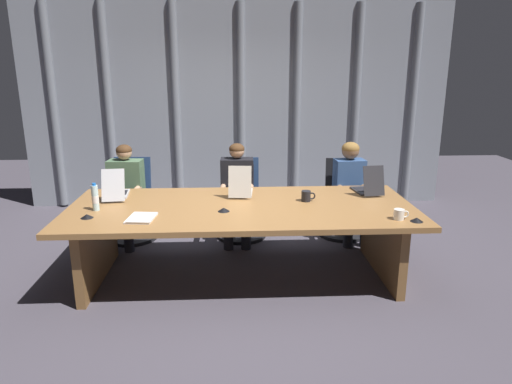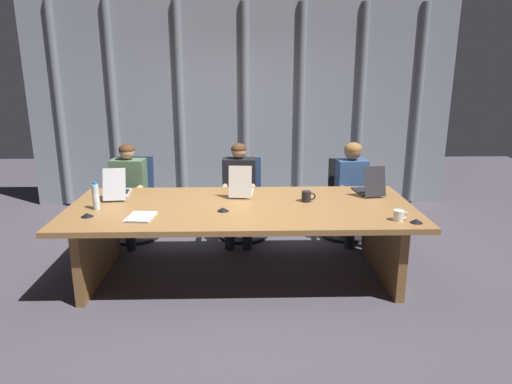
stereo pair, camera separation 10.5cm
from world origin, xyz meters
name	(u,v)px [view 2 (the right image)]	position (x,y,z in m)	size (l,w,h in m)	color
ground_plane	(242,275)	(0.00, 0.00, 0.00)	(12.18, 12.18, 0.00)	#47424C
conference_table	(241,221)	(0.00, 0.00, 0.58)	(3.30, 1.40, 0.73)	olive
curtain_backdrop	(241,107)	(0.00, 2.54, 1.45)	(6.09, 0.17, 2.90)	gray
laptop_left_end	(118,190)	(-1.27, 0.37, 0.79)	(0.27, 0.50, 0.32)	#BCBCC1
laptop_left_mid	(241,189)	(0.00, 0.38, 0.79)	(0.26, 0.42, 0.33)	beige
laptop_center	(369,188)	(1.33, 0.39, 0.79)	(0.27, 0.43, 0.32)	#2D2D33
office_chair_left_end	(134,208)	(-1.31, 1.15, 0.36)	(0.60, 0.60, 0.96)	navy
office_chair_left_mid	(243,207)	(0.02, 1.15, 0.35)	(0.60, 0.60, 0.94)	navy
office_chair_center	(346,207)	(1.28, 1.15, 0.35)	(0.60, 0.60, 0.92)	black
person_left_end	(127,188)	(-1.33, 0.99, 0.65)	(0.43, 0.57, 1.15)	#4C6B4C
person_left_mid	(239,187)	(-0.03, 0.99, 0.65)	(0.40, 0.55, 1.16)	black
person_center	(353,185)	(1.32, 0.99, 0.67)	(0.38, 0.56, 1.16)	#335184
water_bottle_primary	(96,197)	(-1.35, -0.07, 0.85)	(0.06, 0.06, 0.26)	silver
coffee_mug_near	(307,196)	(0.65, 0.12, 0.78)	(0.14, 0.09, 0.10)	black
coffee_mug_far	(399,215)	(1.37, -0.47, 0.78)	(0.14, 0.09, 0.09)	white
conference_mic_left_side	(223,209)	(-0.17, -0.17, 0.75)	(0.11, 0.11, 0.04)	black
conference_mic_middle	(416,221)	(1.50, -0.54, 0.75)	(0.11, 0.11, 0.04)	black
conference_mic_right_side	(87,215)	(-1.37, -0.30, 0.75)	(0.11, 0.11, 0.04)	black
spiral_notepad	(140,217)	(-0.89, -0.35, 0.74)	(0.25, 0.33, 0.03)	silver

